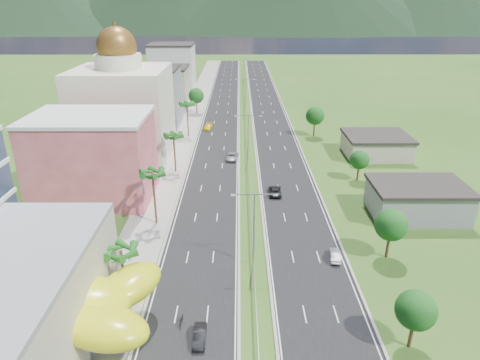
{
  "coord_description": "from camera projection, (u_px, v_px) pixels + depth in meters",
  "views": [
    {
      "loc": [
        -1.97,
        -39.69,
        33.97
      ],
      "look_at": [
        -1.82,
        23.63,
        7.0
      ],
      "focal_mm": 32.0,
      "sensor_mm": 36.0,
      "label": 1
    }
  ],
  "objects": [
    {
      "name": "lime_canopy",
      "position": [
        65.0,
        303.0,
        44.15
      ],
      "size": [
        18.0,
        15.0,
        7.4
      ],
      "color": "#C8CD14",
      "rests_on": "ground"
    },
    {
      "name": "leafy_tree_ra",
      "position": [
        416.0,
        310.0,
        43.39
      ],
      "size": [
        4.2,
        4.2,
        6.9
      ],
      "color": "#47301C",
      "rests_on": "ground"
    },
    {
      "name": "shed_near",
      "position": [
        417.0,
        201.0,
        71.91
      ],
      "size": [
        15.0,
        10.0,
        5.0
      ],
      "primitive_type": "cube",
      "color": "gray",
      "rests_on": "ground"
    },
    {
      "name": "leafy_tree_rd",
      "position": [
        315.0,
        116.0,
        112.09
      ],
      "size": [
        4.9,
        4.9,
        8.05
      ],
      "color": "#47301C",
      "rests_on": "ground"
    },
    {
      "name": "sidewalk_left",
      "position": [
        191.0,
        117.0,
        132.57
      ],
      "size": [
        7.0,
        260.0,
        0.12
      ],
      "primitive_type": "cube",
      "color": "gray",
      "rests_on": "ground"
    },
    {
      "name": "leafy_tree_rb",
      "position": [
        391.0,
        225.0,
        58.88
      ],
      "size": [
        4.55,
        4.55,
        7.47
      ],
      "color": "#47301C",
      "rests_on": "ground"
    },
    {
      "name": "ground",
      "position": [
        256.0,
        314.0,
        49.83
      ],
      "size": [
        500.0,
        500.0,
        0.0
      ],
      "primitive_type": "plane",
      "color": "#2D5119",
      "rests_on": "ground"
    },
    {
      "name": "shed_far",
      "position": [
        376.0,
        146.0,
        99.63
      ],
      "size": [
        14.0,
        12.0,
        4.4
      ],
      "primitive_type": "cube",
      "color": "#B7AE97",
      "rests_on": "ground"
    },
    {
      "name": "palm_tree_c",
      "position": [
        153.0,
        175.0,
        66.71
      ],
      "size": [
        3.6,
        3.6,
        9.6
      ],
      "color": "#47301C",
      "rests_on": "ground"
    },
    {
      "name": "streetlight_median_d",
      "position": [
        245.0,
        92.0,
        134.59
      ],
      "size": [
        6.04,
        0.25,
        11.0
      ],
      "color": "gray",
      "rests_on": "ground"
    },
    {
      "name": "road_right",
      "position": [
        269.0,
        117.0,
        132.64
      ],
      "size": [
        11.0,
        260.0,
        0.04
      ],
      "primitive_type": "cube",
      "color": "black",
      "rests_on": "ground"
    },
    {
      "name": "streetlight_median_e",
      "position": [
        244.0,
        70.0,
        175.99
      ],
      "size": [
        6.04,
        0.25,
        11.0
      ],
      "color": "gray",
      "rests_on": "ground"
    },
    {
      "name": "midrise_white",
      "position": [
        173.0,
        70.0,
        161.25
      ],
      "size": [
        16.0,
        15.0,
        18.0
      ],
      "primitive_type": "cube",
      "color": "silver",
      "rests_on": "ground"
    },
    {
      "name": "streetlight_median_c",
      "position": [
        248.0,
        134.0,
        93.19
      ],
      "size": [
        6.04,
        0.25,
        11.0
      ],
      "color": "gray",
      "rests_on": "ground"
    },
    {
      "name": "palm_tree_b",
      "position": [
        121.0,
        254.0,
        48.87
      ],
      "size": [
        3.6,
        3.6,
        8.1
      ],
      "color": "#47301C",
      "rests_on": "ground"
    },
    {
      "name": "car_dark_far_right",
      "position": [
        275.0,
        191.0,
        80.13
      ],
      "size": [
        2.47,
        5.08,
        1.39
      ],
      "primitive_type": "imported",
      "rotation": [
        0.0,
        0.0,
        3.11
      ],
      "color": "black",
      "rests_on": "road_right"
    },
    {
      "name": "car_silver_right",
      "position": [
        335.0,
        255.0,
        60.13
      ],
      "size": [
        1.84,
        4.03,
        1.28
      ],
      "primitive_type": "imported",
      "rotation": [
        0.0,
        0.0,
        3.01
      ],
      "color": "#ABACB3",
      "rests_on": "road_right"
    },
    {
      "name": "domed_building",
      "position": [
        123.0,
        108.0,
        95.92
      ],
      "size": [
        20.0,
        20.0,
        28.7
      ],
      "color": "beige",
      "rests_on": "ground"
    },
    {
      "name": "midrise_beige",
      "position": [
        163.0,
        89.0,
        141.07
      ],
      "size": [
        16.0,
        15.0,
        13.0
      ],
      "primitive_type": "cube",
      "color": "#B7AE97",
      "rests_on": "ground"
    },
    {
      "name": "mountain_ridge",
      "position": [
        296.0,
        32.0,
        463.98
      ],
      "size": [
        860.0,
        140.0,
        90.0
      ],
      "primitive_type": null,
      "color": "black",
      "rests_on": "ground"
    },
    {
      "name": "streetlight_median_b",
      "position": [
        254.0,
        222.0,
        56.39
      ],
      "size": [
        6.04,
        0.25,
        11.0
      ],
      "color": "gray",
      "rests_on": "ground"
    },
    {
      "name": "midrise_grey",
      "position": [
        150.0,
        98.0,
        120.24
      ],
      "size": [
        16.0,
        15.0,
        16.0
      ],
      "primitive_type": "cube",
      "color": "gray",
      "rests_on": "ground"
    },
    {
      "name": "car_dark_left",
      "position": [
        200.0,
        336.0,
        45.73
      ],
      "size": [
        1.37,
        3.89,
        1.28
      ],
      "primitive_type": "imported",
      "rotation": [
        0.0,
        0.0,
        0.01
      ],
      "color": "black",
      "rests_on": "road_left"
    },
    {
      "name": "palm_tree_d",
      "position": [
        174.0,
        137.0,
        88.24
      ],
      "size": [
        3.6,
        3.6,
        8.6
      ],
      "color": "#47301C",
      "rests_on": "ground"
    },
    {
      "name": "motorcycle",
      "position": [
        181.0,
        319.0,
        48.13
      ],
      "size": [
        0.66,
        2.09,
        1.33
      ],
      "primitive_type": "imported",
      "rotation": [
        0.0,
        0.0,
        -0.01
      ],
      "color": "black",
      "rests_on": "road_left"
    },
    {
      "name": "car_yellow_far_left",
      "position": [
        208.0,
        127.0,
        120.0
      ],
      "size": [
        2.74,
        5.21,
        1.44
      ],
      "primitive_type": "imported",
      "rotation": [
        0.0,
        0.0,
        -0.15
      ],
      "color": "yellow",
      "rests_on": "road_left"
    },
    {
      "name": "pink_shophouse",
      "position": [
        93.0,
        159.0,
        76.27
      ],
      "size": [
        20.0,
        15.0,
        15.0
      ],
      "primitive_type": "cube",
      "color": "#BE4E51",
      "rests_on": "ground"
    },
    {
      "name": "palm_tree_e",
      "position": [
        187.0,
        106.0,
        110.94
      ],
      "size": [
        3.6,
        3.6,
        9.4
      ],
      "color": "#47301C",
      "rests_on": "ground"
    },
    {
      "name": "road_left",
      "position": [
        221.0,
        117.0,
        132.61
      ],
      "size": [
        11.0,
        260.0,
        0.04
      ],
      "primitive_type": "cube",
      "color": "black",
      "rests_on": "ground"
    },
    {
      "name": "median_guardrail",
      "position": [
        246.0,
        132.0,
        115.82
      ],
      "size": [
        0.1,
        216.06,
        0.76
      ],
      "color": "gray",
      "rests_on": "ground"
    },
    {
      "name": "car_silver_mid_left",
      "position": [
        232.0,
        157.0,
        97.32
      ],
      "size": [
        3.02,
        5.41,
        1.43
      ],
      "primitive_type": "imported",
      "rotation": [
        0.0,
        0.0,
        -0.13
      ],
      "color": "#9B9CA2",
      "rests_on": "road_left"
    },
    {
      "name": "leafy_tree_lfar",
      "position": [
        196.0,
        96.0,
        135.01
      ],
      "size": [
        4.9,
        4.9,
        8.05
      ],
      "color": "#47301C",
      "rests_on": "ground"
    },
    {
      "name": "leafy_tree_rc",
      "position": [
        359.0,
        160.0,
        84.97
      ],
      "size": [
        3.85,
        3.85,
        6.33
      ],
      "color": "#47301C",
      "rests_on": "ground"
    }
  ]
}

